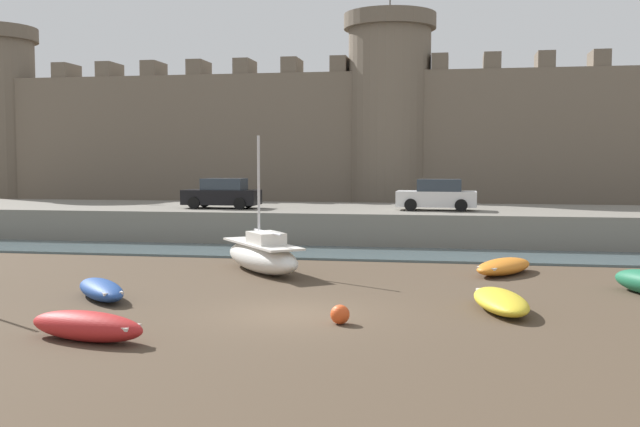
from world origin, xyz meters
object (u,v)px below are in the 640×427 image
at_px(rowboat_midflat_right, 501,301).
at_px(rowboat_foreground_centre, 87,325).
at_px(rowboat_foreground_right, 101,289).
at_px(car_quay_centre_west, 222,194).
at_px(car_quay_east, 437,195).
at_px(rowboat_midflat_centre, 504,266).
at_px(mooring_buoy_off_centre, 340,314).
at_px(sailboat_near_channel_left, 262,255).

xyz_separation_m(rowboat_midflat_right, rowboat_foreground_centre, (-9.89, -5.28, 0.07)).
xyz_separation_m(rowboat_foreground_right, car_quay_centre_west, (-1.66, 17.64, 2.13)).
bearing_deg(car_quay_east, rowboat_midflat_right, -83.02).
relative_size(rowboat_foreground_right, rowboat_midflat_right, 0.85).
xyz_separation_m(rowboat_midflat_centre, rowboat_midflat_right, (-0.54, -7.07, -0.01)).
bearing_deg(rowboat_midflat_centre, mooring_buoy_off_centre, -116.68).
distance_m(sailboat_near_channel_left, car_quay_east, 13.46).
xyz_separation_m(rowboat_foreground_right, sailboat_near_channel_left, (3.51, 6.25, 0.34)).
distance_m(mooring_buoy_off_centre, car_quay_centre_west, 22.07).
bearing_deg(rowboat_midflat_right, rowboat_foreground_centre, -151.92).
bearing_deg(rowboat_midflat_right, mooring_buoy_off_centre, -150.07).
bearing_deg(rowboat_foreground_right, car_quay_east, 61.28).
xyz_separation_m(rowboat_midflat_centre, sailboat_near_channel_left, (-9.06, -1.08, 0.34)).
xyz_separation_m(mooring_buoy_off_centre, car_quay_east, (2.07, 20.16, 2.19)).
bearing_deg(car_quay_centre_west, rowboat_midflat_centre, -35.95).
distance_m(rowboat_foreground_right, rowboat_midflat_right, 12.02).
xyz_separation_m(car_quay_centre_west, car_quay_east, (11.51, 0.33, 0.00)).
bearing_deg(rowboat_midflat_right, sailboat_near_channel_left, 144.86).
height_order(rowboat_midflat_right, sailboat_near_channel_left, sailboat_near_channel_left).
bearing_deg(rowboat_midflat_right, car_quay_east, 96.98).
bearing_deg(car_quay_centre_west, rowboat_midflat_right, -51.81).
bearing_deg(car_quay_east, rowboat_foreground_right, -118.72).
bearing_deg(car_quay_east, sailboat_near_channel_left, -118.41).
relative_size(rowboat_midflat_centre, rowboat_midflat_right, 0.98).
distance_m(rowboat_midflat_right, sailboat_near_channel_left, 10.42).
bearing_deg(rowboat_foreground_centre, mooring_buoy_off_centre, 26.65).
height_order(sailboat_near_channel_left, car_quay_centre_west, sailboat_near_channel_left).
xyz_separation_m(rowboat_midflat_right, sailboat_near_channel_left, (-8.52, 5.99, 0.35)).
height_order(mooring_buoy_off_centre, car_quay_east, car_quay_east).
xyz_separation_m(rowboat_midflat_centre, rowboat_foreground_centre, (-10.43, -12.35, 0.06)).
bearing_deg(rowboat_midflat_centre, rowboat_foreground_right, -149.76).
relative_size(rowboat_foreground_right, car_quay_centre_west, 0.77).
relative_size(mooring_buoy_off_centre, car_quay_centre_west, 0.12).
bearing_deg(sailboat_near_channel_left, rowboat_foreground_centre, -96.96).
xyz_separation_m(rowboat_midflat_centre, mooring_buoy_off_centre, (-4.78, -9.51, -0.06)).
distance_m(sailboat_near_channel_left, rowboat_foreground_centre, 11.36).
height_order(rowboat_midflat_right, car_quay_centre_west, car_quay_centre_west).
relative_size(rowboat_midflat_centre, sailboat_near_channel_left, 0.68).
distance_m(rowboat_midflat_right, car_quay_east, 17.98).
height_order(rowboat_midflat_right, mooring_buoy_off_centre, rowboat_midflat_right).
bearing_deg(rowboat_foreground_centre, car_quay_centre_west, 99.49).
xyz_separation_m(rowboat_foreground_right, rowboat_midflat_centre, (12.56, 7.33, -0.00)).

